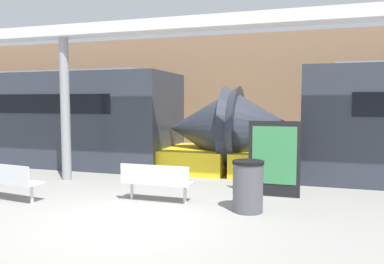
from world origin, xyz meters
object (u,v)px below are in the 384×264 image
(bench_far, at_px, (7,179))
(poster_board, at_px, (274,158))
(trash_bin, at_px, (248,186))
(support_column_near, at_px, (65,110))
(bench_near, at_px, (156,180))

(bench_far, xyz_separation_m, poster_board, (5.54, 2.08, 0.39))
(trash_bin, relative_size, support_column_near, 0.26)
(poster_board, distance_m, support_column_near, 5.75)
(trash_bin, xyz_separation_m, poster_board, (0.39, 1.36, 0.36))
(bench_near, xyz_separation_m, bench_far, (-3.16, -0.84, 0.00))
(trash_bin, relative_size, poster_board, 0.59)
(bench_far, height_order, trash_bin, trash_bin)
(poster_board, bearing_deg, bench_far, -159.45)
(poster_board, bearing_deg, support_column_near, 177.92)
(trash_bin, bearing_deg, bench_far, -172.09)
(bench_near, bearing_deg, bench_far, -165.16)
(bench_far, bearing_deg, poster_board, 28.63)
(bench_far, relative_size, trash_bin, 1.62)
(support_column_near, bearing_deg, bench_near, -23.80)
(bench_near, xyz_separation_m, support_column_near, (-3.27, 1.44, 1.46))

